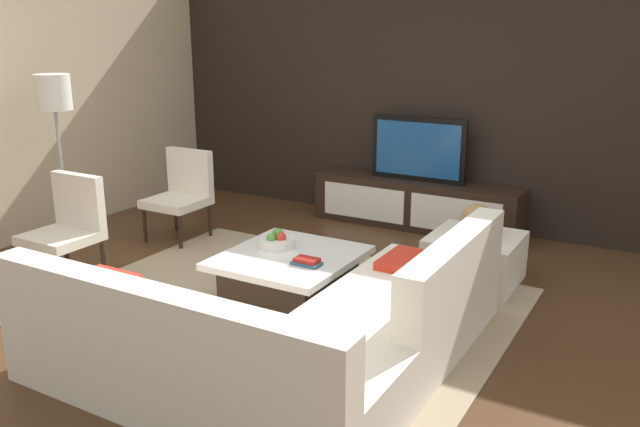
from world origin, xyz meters
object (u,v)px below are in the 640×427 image
at_px(sectional_couch, 290,335).
at_px(accent_chair_near, 69,222).
at_px(media_console, 416,204).
at_px(coffee_table, 290,277).
at_px(floor_lamp, 54,104).
at_px(book_stack, 307,262).
at_px(accent_chair_far, 182,189).
at_px(decorative_ball, 477,220).
at_px(television, 418,149).
at_px(fruit_bowl, 277,241).
at_px(ottoman, 474,259).

distance_m(sectional_couch, accent_chair_near, 2.49).
bearing_deg(sectional_couch, media_console, 98.87).
bearing_deg(coffee_table, floor_lamp, 179.06).
bearing_deg(book_stack, coffee_table, 151.20).
distance_m(accent_chair_far, book_stack, 2.22).
bearing_deg(coffee_table, book_stack, -28.80).
xyz_separation_m(coffee_table, decorative_ball, (1.10, 1.09, 0.33)).
bearing_deg(coffee_table, television, 87.51).
distance_m(floor_lamp, accent_chair_far, 1.40).
height_order(media_console, television, television).
bearing_deg(fruit_bowl, television, 82.72).
xyz_separation_m(media_console, accent_chair_near, (-1.93, -2.79, 0.24)).
distance_m(television, accent_chair_far, 2.41).
xyz_separation_m(television, sectional_couch, (0.51, -3.24, -0.56)).
bearing_deg(coffee_table, fruit_bowl, 150.40).
relative_size(accent_chair_near, ottoman, 1.24).
relative_size(media_console, television, 2.17).
height_order(accent_chair_far, book_stack, accent_chair_far).
bearing_deg(fruit_bowl, decorative_ball, 37.66).
relative_size(ottoman, decorative_ball, 2.64).
distance_m(decorative_ball, book_stack, 1.50).
bearing_deg(fruit_bowl, coffee_table, -29.60).
bearing_deg(television, sectional_couch, -81.13).
height_order(television, book_stack, television).
distance_m(coffee_table, book_stack, 0.33).
height_order(media_console, accent_chair_near, accent_chair_near).
distance_m(fruit_bowl, book_stack, 0.47).
bearing_deg(accent_chair_near, sectional_couch, -7.37).
distance_m(ottoman, decorative_ball, 0.33).
bearing_deg(floor_lamp, television, 40.63).
bearing_deg(fruit_bowl, media_console, 82.72).
bearing_deg(fruit_bowl, floor_lamp, -178.51).
bearing_deg(decorative_ball, accent_chair_far, -174.81).
relative_size(television, accent_chair_far, 1.15).
xyz_separation_m(coffee_table, ottoman, (1.10, 1.09, -0.00)).
relative_size(floor_lamp, decorative_ball, 6.11).
bearing_deg(sectional_couch, ottoman, 76.36).
relative_size(fruit_bowl, book_stack, 1.31).
bearing_deg(coffee_table, accent_chair_near, -164.94).
bearing_deg(accent_chair_near, media_console, 58.40).
bearing_deg(sectional_couch, floor_lamp, 162.58).
height_order(fruit_bowl, accent_chair_far, accent_chair_far).
bearing_deg(book_stack, decorative_ball, 54.35).
height_order(accent_chair_near, decorative_ball, accent_chair_near).
height_order(coffee_table, accent_chair_near, accent_chair_near).
xyz_separation_m(media_console, sectional_couch, (0.51, -3.24, 0.02)).
distance_m(accent_chair_near, book_stack, 2.09).
bearing_deg(accent_chair_far, sectional_couch, -39.25).
relative_size(media_console, coffee_table, 2.12).
xyz_separation_m(media_console, book_stack, (0.13, -2.42, 0.15)).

